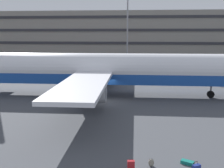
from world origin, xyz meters
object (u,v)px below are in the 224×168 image
Objects in this scene: suitcase_upright at (187,162)px; backpack_purple at (151,163)px; airliner at (101,70)px; suitcase_orange at (131,166)px.

backpack_purple reaches higher than suitcase_upright.
backpack_purple is (-2.29, -0.53, 0.12)m from suitcase_upright.
suitcase_upright is at bearing -66.81° from airliner.
airliner is at bearing 102.46° from suitcase_orange.
suitcase_upright is (7.88, -18.38, -3.26)m from airliner.
suitcase_upright is 2.36m from backpack_purple.
suitcase_orange is at bearing -159.86° from suitcase_upright.
suitcase_orange is 1.46m from backpack_purple.
airliner is 50.39× the size of suitcase_orange.
backpack_purple is (5.59, -18.92, -3.13)m from airliner.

